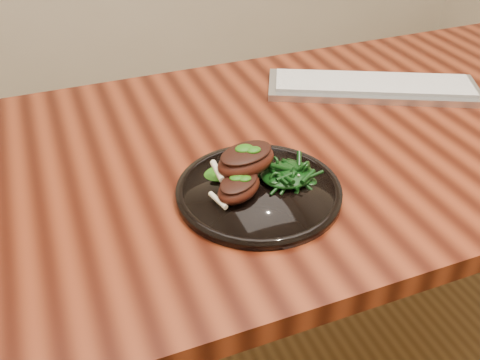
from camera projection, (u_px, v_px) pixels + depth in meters
name	position (u px, v px, depth m)	size (l,w,h in m)	color
desk	(346.00, 160.00, 1.14)	(1.60, 0.80, 0.75)	black
plate	(259.00, 191.00, 0.90)	(0.28, 0.28, 0.02)	black
lamb_chop_front	(239.00, 186.00, 0.86)	(0.11, 0.10, 0.04)	#3E150C
lamb_chop_back	(246.00, 160.00, 0.89)	(0.12, 0.10, 0.05)	#3E150C
herb_smear	(227.00, 172.00, 0.93)	(0.08, 0.05, 0.01)	#124A07
greens_heap	(287.00, 172.00, 0.91)	(0.09, 0.09, 0.03)	black
keyboard	(373.00, 86.00, 1.23)	(0.49, 0.34, 0.02)	#B7B9BB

